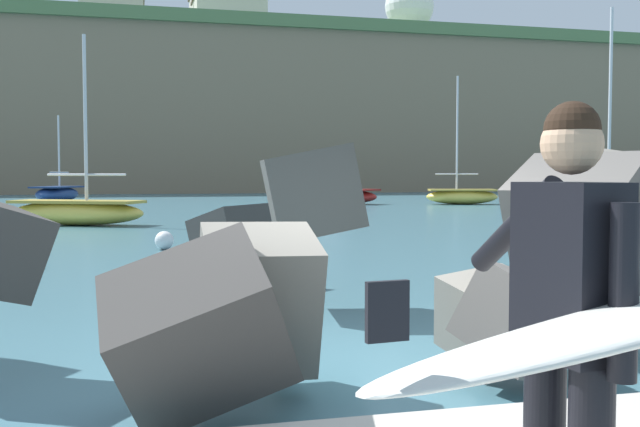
{
  "coord_description": "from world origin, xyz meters",
  "views": [
    {
      "loc": [
        -1.9,
        -6.14,
        1.77
      ],
      "look_at": [
        -0.23,
        0.5,
        1.4
      ],
      "focal_mm": 41.0,
      "sensor_mm": 36.0,
      "label": 1
    }
  ],
  "objects_px": {
    "surfer_with_board": "(599,322)",
    "boat_near_right": "(57,193)",
    "boat_mid_right": "(621,208)",
    "station_building_west": "(219,21)",
    "boat_near_centre": "(462,195)",
    "radar_dome": "(409,16)",
    "boat_mid_left": "(77,211)",
    "boat_mid_centre": "(338,192)",
    "mooring_buoy_inner": "(164,240)",
    "station_building_annex": "(229,20)",
    "station_building_east": "(112,25)",
    "station_building_central": "(75,34)",
    "mooring_buoy_middle": "(111,204)"
  },
  "relations": [
    {
      "from": "boat_mid_centre",
      "to": "mooring_buoy_inner",
      "type": "height_order",
      "value": "boat_mid_centre"
    },
    {
      "from": "boat_mid_right",
      "to": "station_building_east",
      "type": "xyz_separation_m",
      "value": [
        -20.69,
        70.63,
        19.73
      ]
    },
    {
      "from": "station_building_central",
      "to": "station_building_east",
      "type": "bearing_deg",
      "value": -38.35
    },
    {
      "from": "surfer_with_board",
      "to": "station_building_west",
      "type": "height_order",
      "value": "station_building_west"
    },
    {
      "from": "boat_near_centre",
      "to": "station_building_central",
      "type": "distance_m",
      "value": 66.99
    },
    {
      "from": "boat_mid_centre",
      "to": "station_building_annex",
      "type": "bearing_deg",
      "value": 91.91
    },
    {
      "from": "boat_mid_right",
      "to": "station_building_west",
      "type": "xyz_separation_m",
      "value": [
        -8.19,
        64.27,
        19.58
      ]
    },
    {
      "from": "boat_near_centre",
      "to": "radar_dome",
      "type": "height_order",
      "value": "radar_dome"
    },
    {
      "from": "mooring_buoy_inner",
      "to": "station_building_east",
      "type": "xyz_separation_m",
      "value": [
        -3.33,
        77.42,
        19.99
      ]
    },
    {
      "from": "boat_near_centre",
      "to": "mooring_buoy_middle",
      "type": "xyz_separation_m",
      "value": [
        -19.98,
        -0.1,
        -0.31
      ]
    },
    {
      "from": "surfer_with_board",
      "to": "boat_near_right",
      "type": "distance_m",
      "value": 47.48
    },
    {
      "from": "boat_mid_centre",
      "to": "mooring_buoy_inner",
      "type": "xyz_separation_m",
      "value": [
        -11.19,
        -25.09,
        -0.51
      ]
    },
    {
      "from": "boat_mid_right",
      "to": "radar_dome",
      "type": "bearing_deg",
      "value": 75.88
    },
    {
      "from": "radar_dome",
      "to": "station_building_west",
      "type": "xyz_separation_m",
      "value": [
        -24.71,
        -1.38,
        -2.18
      ]
    },
    {
      "from": "boat_mid_left",
      "to": "mooring_buoy_inner",
      "type": "distance_m",
      "value": 9.61
    },
    {
      "from": "radar_dome",
      "to": "station_building_annex",
      "type": "bearing_deg",
      "value": -166.42
    },
    {
      "from": "station_building_east",
      "to": "radar_dome",
      "type": "bearing_deg",
      "value": -7.63
    },
    {
      "from": "radar_dome",
      "to": "boat_near_right",
      "type": "bearing_deg",
      "value": -134.04
    },
    {
      "from": "boat_mid_centre",
      "to": "station_building_west",
      "type": "relative_size",
      "value": 0.77
    },
    {
      "from": "boat_near_centre",
      "to": "station_building_annex",
      "type": "relative_size",
      "value": 0.93
    },
    {
      "from": "mooring_buoy_inner",
      "to": "mooring_buoy_middle",
      "type": "relative_size",
      "value": 1.0
    },
    {
      "from": "surfer_with_board",
      "to": "station_building_annex",
      "type": "relative_size",
      "value": 0.26
    },
    {
      "from": "boat_mid_centre",
      "to": "station_building_east",
      "type": "distance_m",
      "value": 57.7
    },
    {
      "from": "surfer_with_board",
      "to": "boat_near_centre",
      "type": "distance_m",
      "value": 41.48
    },
    {
      "from": "boat_mid_left",
      "to": "radar_dome",
      "type": "relative_size",
      "value": 0.67
    },
    {
      "from": "boat_mid_left",
      "to": "mooring_buoy_middle",
      "type": "xyz_separation_m",
      "value": [
        0.71,
        13.06,
        -0.28
      ]
    },
    {
      "from": "radar_dome",
      "to": "station_building_central",
      "type": "relative_size",
      "value": 1.71
    },
    {
      "from": "boat_mid_centre",
      "to": "mooring_buoy_inner",
      "type": "bearing_deg",
      "value": -114.04
    },
    {
      "from": "station_building_west",
      "to": "station_building_annex",
      "type": "distance_m",
      "value": 4.53
    },
    {
      "from": "boat_mid_right",
      "to": "mooring_buoy_middle",
      "type": "distance_m",
      "value": 24.74
    },
    {
      "from": "boat_mid_centre",
      "to": "radar_dome",
      "type": "distance_m",
      "value": 56.74
    },
    {
      "from": "boat_near_right",
      "to": "station_building_annex",
      "type": "relative_size",
      "value": 0.68
    },
    {
      "from": "boat_mid_left",
      "to": "station_building_east",
      "type": "distance_m",
      "value": 70.98
    },
    {
      "from": "boat_mid_right",
      "to": "boat_mid_centre",
      "type": "bearing_deg",
      "value": 108.62
    },
    {
      "from": "boat_near_right",
      "to": "station_building_annex",
      "type": "xyz_separation_m",
      "value": [
        15.34,
        34.94,
        18.8
      ]
    },
    {
      "from": "boat_mid_right",
      "to": "station_building_central",
      "type": "bearing_deg",
      "value": 108.83
    },
    {
      "from": "mooring_buoy_inner",
      "to": "station_building_annex",
      "type": "distance_m",
      "value": 70.01
    },
    {
      "from": "boat_near_right",
      "to": "station_building_central",
      "type": "bearing_deg",
      "value": 92.83
    },
    {
      "from": "station_building_annex",
      "to": "mooring_buoy_inner",
      "type": "bearing_deg",
      "value": -98.37
    },
    {
      "from": "boat_near_right",
      "to": "station_building_west",
      "type": "height_order",
      "value": "station_building_west"
    },
    {
      "from": "boat_near_centre",
      "to": "radar_dome",
      "type": "relative_size",
      "value": 0.77
    },
    {
      "from": "station_building_annex",
      "to": "station_building_east",
      "type": "bearing_deg",
      "value": 140.59
    },
    {
      "from": "boat_mid_right",
      "to": "station_building_east",
      "type": "relative_size",
      "value": 1.03
    },
    {
      "from": "boat_mid_right",
      "to": "station_building_west",
      "type": "height_order",
      "value": "station_building_west"
    },
    {
      "from": "boat_mid_left",
      "to": "boat_mid_centre",
      "type": "bearing_deg",
      "value": 48.89
    },
    {
      "from": "boat_mid_right",
      "to": "radar_dome",
      "type": "xyz_separation_m",
      "value": [
        16.52,
        65.65,
        21.76
      ]
    },
    {
      "from": "boat_near_right",
      "to": "boat_mid_left",
      "type": "distance_m",
      "value": 22.63
    },
    {
      "from": "radar_dome",
      "to": "station_building_east",
      "type": "relative_size",
      "value": 1.24
    },
    {
      "from": "radar_dome",
      "to": "station_building_central",
      "type": "distance_m",
      "value": 42.82
    },
    {
      "from": "station_building_east",
      "to": "station_building_annex",
      "type": "xyz_separation_m",
      "value": [
        13.14,
        -10.8,
        -0.85
      ]
    }
  ]
}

